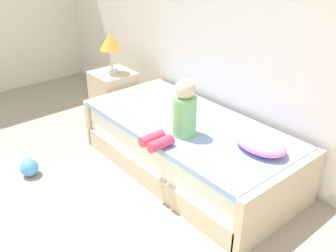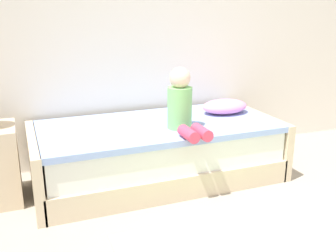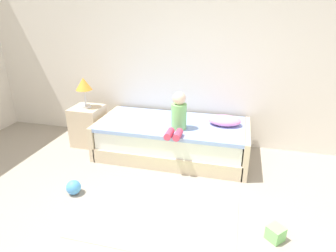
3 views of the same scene
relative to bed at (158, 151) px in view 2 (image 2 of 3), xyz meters
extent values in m
cube|color=silver|center=(0.41, 0.60, 1.20)|extent=(7.20, 0.10, 2.90)
cube|color=beige|center=(0.00, 0.00, -0.15)|extent=(2.00, 1.00, 0.20)
cube|color=white|center=(0.00, 0.00, 0.08)|extent=(1.94, 0.94, 0.25)
cube|color=#8CA5E0|center=(0.00, 0.00, 0.23)|extent=(1.98, 0.98, 0.05)
cube|color=beige|center=(-1.02, 0.00, 0.00)|extent=(0.07, 1.00, 0.50)
cube|color=beige|center=(1.02, 0.00, 0.00)|extent=(0.07, 1.00, 0.50)
cylinder|color=#7FC672|center=(0.13, -0.18, 0.42)|extent=(0.20, 0.20, 0.34)
sphere|color=beige|center=(0.13, -0.18, 0.67)|extent=(0.17, 0.17, 0.17)
cylinder|color=#D83F60|center=(0.07, -0.48, 0.30)|extent=(0.09, 0.22, 0.09)
cylinder|color=#D83F60|center=(0.18, -0.48, 0.30)|extent=(0.09, 0.22, 0.09)
ellipsoid|color=#EA8CC6|center=(0.71, 0.10, 0.32)|extent=(0.44, 0.30, 0.13)
camera|label=1|loc=(2.15, -2.05, 1.78)|focal=39.51mm
camera|label=2|loc=(-1.08, -3.00, 1.20)|focal=41.56mm
camera|label=3|loc=(0.86, -3.60, 1.73)|focal=30.54mm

